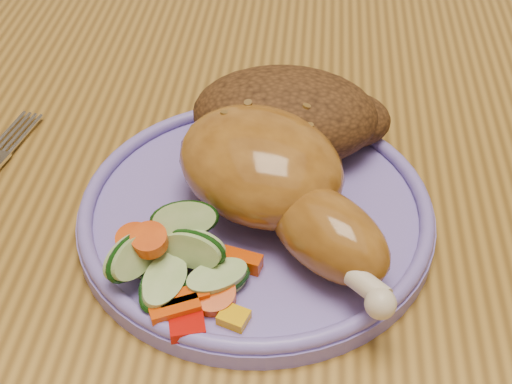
{
  "coord_description": "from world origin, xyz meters",
  "views": [
    {
      "loc": [
        -0.01,
        -0.45,
        1.09
      ],
      "look_at": [
        -0.04,
        -0.1,
        0.78
      ],
      "focal_mm": 50.0,
      "sensor_mm": 36.0,
      "label": 1
    }
  ],
  "objects": [
    {
      "name": "vegetable_pile",
      "position": [
        -0.09,
        -0.17,
        0.77
      ],
      "size": [
        0.1,
        0.09,
        0.05
      ],
      "color": "#A50A05",
      "rests_on": "plate"
    },
    {
      "name": "plate",
      "position": [
        -0.04,
        -0.1,
        0.76
      ],
      "size": [
        0.24,
        0.24,
        0.01
      ],
      "primitive_type": "cylinder",
      "color": "#7262BE",
      "rests_on": "dining_table"
    },
    {
      "name": "chicken_leg",
      "position": [
        -0.03,
        -0.1,
        0.79
      ],
      "size": [
        0.17,
        0.18,
        0.06
      ],
      "color": "#975F1F",
      "rests_on": "plate"
    },
    {
      "name": "dining_table",
      "position": [
        0.0,
        0.0,
        0.67
      ],
      "size": [
        0.9,
        1.4,
        0.75
      ],
      "color": "olive",
      "rests_on": "ground"
    },
    {
      "name": "rice_pilaf",
      "position": [
        -0.03,
        -0.03,
        0.78
      ],
      "size": [
        0.14,
        0.1,
        0.06
      ],
      "color": "#4A2B12",
      "rests_on": "plate"
    },
    {
      "name": "chair_far",
      "position": [
        0.0,
        0.63,
        0.49
      ],
      "size": [
        0.42,
        0.42,
        0.91
      ],
      "color": "#4C2D16",
      "rests_on": "ground"
    },
    {
      "name": "plate_rim",
      "position": [
        -0.04,
        -0.1,
        0.77
      ],
      "size": [
        0.24,
        0.24,
        0.01
      ],
      "primitive_type": "torus",
      "color": "#7262BE",
      "rests_on": "plate"
    }
  ]
}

